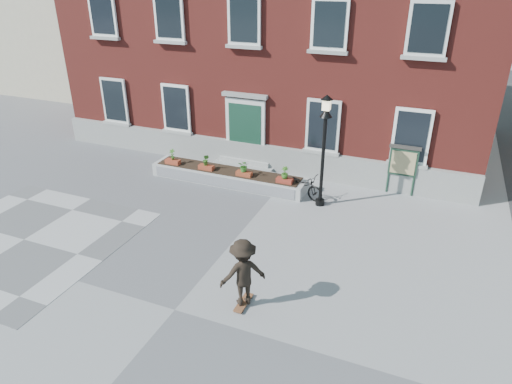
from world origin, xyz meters
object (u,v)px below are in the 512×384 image
at_px(bicycle, 302,185).
at_px(lamp_post, 324,136).
at_px(notice_board, 403,162).
at_px(skateboarder, 243,273).

relative_size(bicycle, lamp_post, 0.45).
distance_m(lamp_post, notice_board, 3.42).
bearing_deg(skateboarder, lamp_post, 86.86).
height_order(lamp_post, skateboarder, lamp_post).
bearing_deg(notice_board, bicycle, -153.46).
relative_size(lamp_post, notice_board, 2.10).
distance_m(bicycle, skateboarder, 6.32).
distance_m(notice_board, skateboarder, 8.40).
height_order(bicycle, lamp_post, lamp_post).
height_order(notice_board, skateboarder, notice_board).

